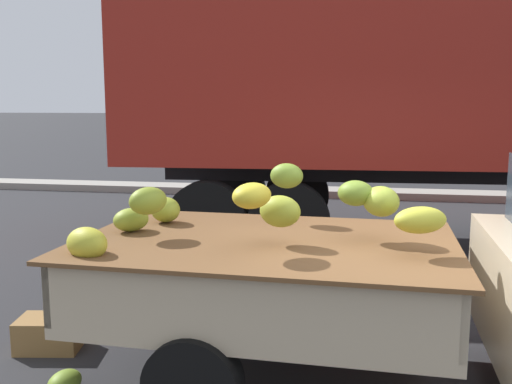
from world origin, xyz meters
TOP-DOWN VIEW (x-y plane):
  - curb_strip at (0.00, 9.00)m, footprint 80.00×0.80m
  - fallen_banana_bunch_near_tailgate at (-2.64, -0.37)m, footprint 0.25×0.32m
  - produce_crate at (-3.15, 0.32)m, footprint 0.57×0.44m

SIDE VIEW (x-z plane):
  - curb_strip at x=0.00m, z-range 0.00..0.16m
  - fallen_banana_bunch_near_tailgate at x=-2.64m, z-range 0.00..0.17m
  - produce_crate at x=-3.15m, z-range 0.00..0.28m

